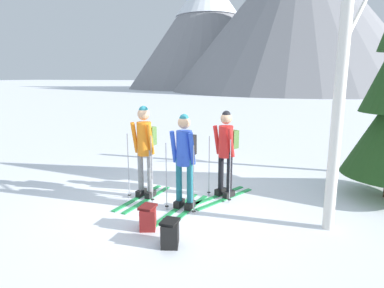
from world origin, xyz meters
The scene contains 8 objects.
ground_plane centered at (0.00, 0.00, 0.00)m, with size 400.00×400.00×0.00m, color white.
skier_in_orange centered at (-0.69, 0.03, 1.05)m, with size 0.61×1.60×1.83m.
skier_in_blue centered at (0.24, -0.25, 0.98)m, with size 0.61×1.66×1.74m.
skier_in_red centered at (0.79, 0.59, 0.98)m, with size 0.99×1.57×1.74m.
birch_tree_tall centered at (2.69, -0.23, 2.60)m, with size 0.48×0.76×5.08m.
backpack_on_snow_front centered at (-0.01, -1.21, 0.19)m, with size 0.34×0.39×0.38m.
backpack_on_snow_beside centered at (0.53, -1.58, 0.19)m, with size 0.33×0.38×0.38m.
mountain_ridge_distant centered at (3.28, 59.17, 11.22)m, with size 78.75×54.91×24.48m.
Camera 1 is at (2.29, -5.57, 2.37)m, focal length 30.80 mm.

